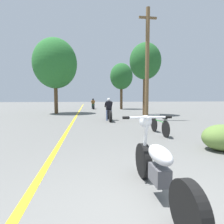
% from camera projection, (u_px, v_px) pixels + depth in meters
% --- Properties ---
extents(lane_stripe_center, '(0.14, 48.00, 0.01)m').
position_uv_depth(lane_stripe_center, '(77.00, 115.00, 14.03)').
color(lane_stripe_center, yellow).
rests_on(lane_stripe_center, ground).
extents(utility_pole, '(1.10, 0.24, 6.80)m').
position_uv_depth(utility_pole, '(147.00, 64.00, 10.67)').
color(utility_pole, brown).
rests_on(utility_pole, ground).
extents(roadside_tree_right_near, '(2.52, 2.27, 5.78)m').
position_uv_depth(roadside_tree_right_near, '(145.00, 62.00, 13.92)').
color(roadside_tree_right_near, '#513A23').
rests_on(roadside_tree_right_near, ground).
extents(roadside_tree_right_far, '(2.79, 2.51, 5.67)m').
position_uv_depth(roadside_tree_right_far, '(121.00, 77.00, 21.58)').
color(roadside_tree_right_far, '#513A23').
rests_on(roadside_tree_right_far, ground).
extents(roadside_tree_left, '(3.81, 3.43, 6.63)m').
position_uv_depth(roadside_tree_left, '(55.00, 64.00, 15.38)').
color(roadside_tree_left, '#513A23').
rests_on(roadside_tree_left, ground).
extents(roadside_bush, '(1.10, 0.88, 0.70)m').
position_uv_depth(roadside_bush, '(223.00, 137.00, 4.68)').
color(roadside_bush, '#5B7A38').
rests_on(roadside_bush, ground).
extents(motorcycle_foreground, '(0.83, 2.00, 1.12)m').
position_uv_depth(motorcycle_foreground, '(158.00, 167.00, 2.46)').
color(motorcycle_foreground, black).
rests_on(motorcycle_foreground, ground).
extents(motorcycle_rider_lead, '(0.50, 2.15, 1.40)m').
position_uv_depth(motorcycle_rider_lead, '(109.00, 112.00, 10.86)').
color(motorcycle_rider_lead, black).
rests_on(motorcycle_rider_lead, ground).
extents(motorcycle_rider_far, '(0.50, 2.10, 1.34)m').
position_uv_depth(motorcycle_rider_far, '(93.00, 105.00, 22.20)').
color(motorcycle_rider_far, black).
rests_on(motorcycle_rider_far, ground).
extents(bicycle_parked, '(0.44, 1.70, 0.71)m').
position_uv_depth(bicycle_parked, '(160.00, 126.00, 6.75)').
color(bicycle_parked, black).
rests_on(bicycle_parked, ground).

